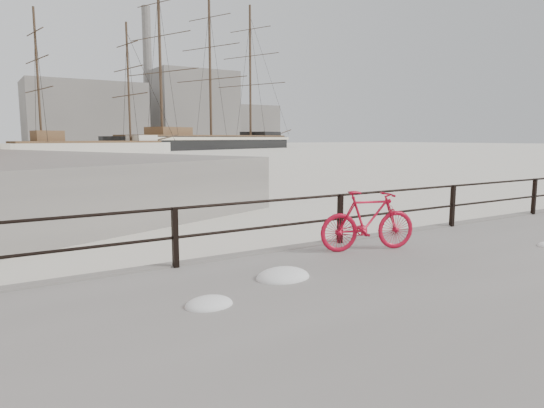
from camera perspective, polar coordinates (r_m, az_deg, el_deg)
ground at (r=12.63m, az=19.75°, el=-3.94°), size 400.00×400.00×0.00m
guardrail at (r=12.40m, az=20.47°, el=-0.20°), size 28.00×0.10×1.00m
bicycle at (r=9.30m, az=11.23°, el=-1.93°), size 1.89×0.83×1.14m
barque_black at (r=107.08m, az=-7.14°, el=6.42°), size 64.16×41.64×34.51m
schooner_mid at (r=80.23m, az=-20.67°, el=5.54°), size 31.73×17.40×21.53m
industrial_west at (r=150.69m, az=-21.10°, el=9.77°), size 32.00×18.00×18.00m
industrial_mid at (r=166.03m, az=-9.37°, el=10.99°), size 26.00×20.00×24.00m
industrial_east at (r=180.44m, az=-3.13°, el=9.23°), size 20.00×16.00×14.00m
smokestack at (r=167.01m, az=-14.38°, el=14.28°), size 2.80×2.80×44.00m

